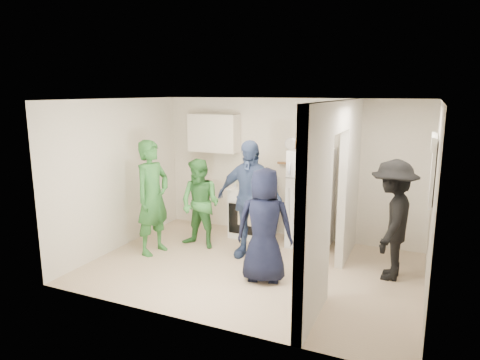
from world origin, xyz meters
name	(u,v)px	position (x,y,z in m)	size (l,w,h in m)	color
floor	(252,268)	(0.00, 0.00, 0.00)	(4.80, 4.80, 0.00)	tan
wall_back	(288,168)	(0.00, 1.70, 1.25)	(4.80, 4.80, 0.00)	silver
wall_front	(193,218)	(0.00, -1.70, 1.25)	(4.80, 4.80, 0.00)	silver
wall_left	(120,174)	(-2.40, 0.00, 1.25)	(3.40, 3.40, 0.00)	silver
wall_right	(433,205)	(2.40, 0.00, 1.25)	(3.40, 3.40, 0.00)	silver
ceiling	(253,100)	(0.00, 0.00, 2.50)	(4.80, 4.80, 0.00)	white
partition_pier_back	(349,180)	(1.20, 1.10, 1.25)	(0.12, 1.20, 2.50)	silver
partition_pier_front	(315,217)	(1.20, -1.10, 1.25)	(0.12, 1.20, 2.50)	silver
partition_header	(339,116)	(1.20, 0.00, 2.30)	(0.12, 1.00, 0.40)	silver
stove	(253,212)	(-0.54, 1.37, 0.46)	(0.77, 0.64, 0.92)	white
upper_cabinet	(214,133)	(-1.40, 1.52, 1.85)	(0.95, 0.34, 0.70)	silver
fridge	(311,198)	(0.53, 1.34, 0.83)	(0.69, 0.67, 1.67)	white
wicker_basket	(307,144)	(0.43, 1.39, 1.74)	(0.35, 0.25, 0.15)	brown
blue_bowl	(308,136)	(0.43, 1.39, 1.87)	(0.24, 0.24, 0.11)	navy
yellow_cup_stack_top	(324,143)	(0.75, 1.24, 1.79)	(0.09, 0.09, 0.25)	yellow
wall_clock	(291,144)	(0.05, 1.68, 1.70)	(0.22, 0.22, 0.03)	white
spice_shelf	(287,163)	(0.00, 1.65, 1.35)	(0.35, 0.08, 0.03)	olive
nook_window	(434,170)	(2.38, 0.20, 1.65)	(0.03, 0.70, 0.80)	black
nook_window_frame	(433,170)	(2.36, 0.20, 1.65)	(0.04, 0.76, 0.86)	white
nook_valance	(433,142)	(2.34, 0.20, 2.00)	(0.04, 0.82, 0.18)	white
yellow_cup_stack_stove	(242,182)	(-0.66, 1.15, 1.04)	(0.09, 0.09, 0.25)	#F8F114
red_cup	(261,187)	(-0.32, 1.17, 0.98)	(0.09, 0.09, 0.12)	#AB100B
person_green_left	(153,197)	(-1.72, -0.04, 0.93)	(0.68, 0.45, 1.87)	#2F702C
person_green_center	(200,204)	(-1.14, 0.49, 0.76)	(0.74, 0.57, 1.52)	#3C8A3D
person_denim	(249,199)	(-0.23, 0.44, 0.94)	(1.10, 0.46, 1.89)	navy
person_navy	(264,225)	(0.31, -0.32, 0.81)	(0.79, 0.51, 1.61)	black
person_nook	(392,220)	(1.91, 0.51, 0.85)	(1.10, 0.63, 1.70)	black
bottle_a	(241,177)	(-0.83, 1.50, 1.05)	(0.07, 0.07, 0.27)	brown
bottle_b	(242,180)	(-0.72, 1.30, 1.05)	(0.08, 0.08, 0.26)	#174518
bottle_c	(253,179)	(-0.62, 1.54, 1.04)	(0.06, 0.06, 0.24)	#A5ADB3
bottle_d	(252,180)	(-0.53, 1.30, 1.07)	(0.06, 0.06, 0.30)	maroon
bottle_e	(262,177)	(-0.44, 1.56, 1.07)	(0.06, 0.06, 0.32)	#99A3AA
bottle_f	(263,181)	(-0.37, 1.41, 1.04)	(0.07, 0.07, 0.25)	#183F16
bottle_g	(269,178)	(-0.30, 1.51, 1.07)	(0.06, 0.06, 0.32)	brown
bottle_h	(236,180)	(-0.84, 1.27, 1.05)	(0.06, 0.06, 0.27)	silver
bottle_i	(257,179)	(-0.50, 1.47, 1.05)	(0.07, 0.07, 0.26)	#642C11
bottle_j	(268,181)	(-0.22, 1.29, 1.08)	(0.06, 0.06, 0.32)	#194A31
bottle_k	(243,178)	(-0.77, 1.42, 1.06)	(0.07, 0.07, 0.28)	brown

